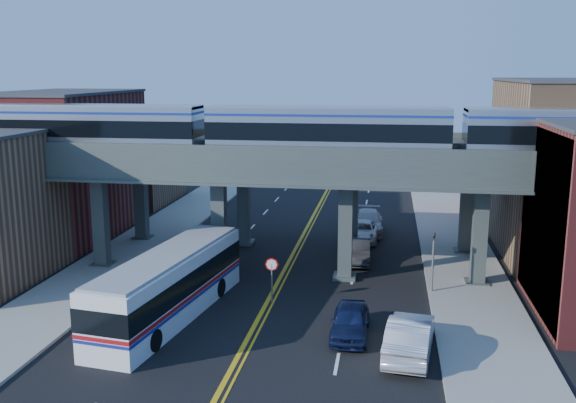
% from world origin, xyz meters
% --- Properties ---
extents(ground, '(120.00, 120.00, 0.00)m').
position_xyz_m(ground, '(0.00, 0.00, 0.00)').
color(ground, black).
rests_on(ground, ground).
extents(sidewalk_west, '(5.00, 70.00, 0.16)m').
position_xyz_m(sidewalk_west, '(-11.50, 10.00, 0.08)').
color(sidewalk_west, gray).
rests_on(sidewalk_west, ground).
extents(sidewalk_east, '(5.00, 70.00, 0.16)m').
position_xyz_m(sidewalk_east, '(11.50, 10.00, 0.08)').
color(sidewalk_east, gray).
rests_on(sidewalk_east, ground).
extents(building_west_b, '(8.00, 14.00, 11.00)m').
position_xyz_m(building_west_b, '(-18.50, 16.00, 5.50)').
color(building_west_b, maroon).
rests_on(building_west_b, ground).
extents(building_west_c, '(8.00, 10.00, 8.00)m').
position_xyz_m(building_west_c, '(-18.50, 29.00, 4.00)').
color(building_west_c, '#826143').
rests_on(building_west_c, ground).
extents(building_east_b, '(8.00, 14.00, 12.00)m').
position_xyz_m(building_east_b, '(18.50, 16.00, 6.00)').
color(building_east_b, '#826143').
rests_on(building_east_b, ground).
extents(building_east_c, '(8.00, 10.00, 9.00)m').
position_xyz_m(building_east_c, '(18.50, 29.00, 4.50)').
color(building_east_c, maroon).
rests_on(building_east_c, ground).
extents(mural_panel, '(0.10, 9.50, 9.50)m').
position_xyz_m(mural_panel, '(14.55, 4.00, 4.75)').
color(mural_panel, teal).
rests_on(mural_panel, ground).
extents(elevated_viaduct_near, '(52.00, 3.60, 7.40)m').
position_xyz_m(elevated_viaduct_near, '(0.00, 8.00, 6.47)').
color(elevated_viaduct_near, '#3F4947').
rests_on(elevated_viaduct_near, ground).
extents(elevated_viaduct_far, '(52.00, 3.60, 7.40)m').
position_xyz_m(elevated_viaduct_far, '(0.00, 15.00, 6.47)').
color(elevated_viaduct_far, '#3F4947').
rests_on(elevated_viaduct_far, ground).
extents(transit_train, '(44.85, 2.81, 3.27)m').
position_xyz_m(transit_train, '(2.81, 8.00, 9.17)').
color(transit_train, black).
rests_on(transit_train, elevated_viaduct_near).
extents(stop_sign, '(0.76, 0.09, 2.63)m').
position_xyz_m(stop_sign, '(0.30, 3.00, 1.76)').
color(stop_sign, slate).
rests_on(stop_sign, ground).
extents(traffic_signal, '(0.15, 0.18, 4.10)m').
position_xyz_m(traffic_signal, '(9.20, 6.00, 2.30)').
color(traffic_signal, slate).
rests_on(traffic_signal, ground).
extents(transit_bus, '(4.63, 13.12, 3.31)m').
position_xyz_m(transit_bus, '(-4.65, 0.22, 1.70)').
color(transit_bus, white).
rests_on(transit_bus, ground).
extents(car_lane_a, '(1.83, 4.49, 1.53)m').
position_xyz_m(car_lane_a, '(4.88, -0.84, 0.76)').
color(car_lane_a, '#10193B').
rests_on(car_lane_a, ground).
extents(car_lane_b, '(1.87, 4.85, 1.58)m').
position_xyz_m(car_lane_b, '(4.61, 11.70, 0.79)').
color(car_lane_b, '#323134').
rests_on(car_lane_b, ground).
extents(car_lane_c, '(2.78, 5.43, 1.47)m').
position_xyz_m(car_lane_c, '(4.67, 17.35, 0.73)').
color(car_lane_c, silver).
rests_on(car_lane_c, ground).
extents(car_lane_d, '(2.57, 5.95, 1.71)m').
position_xyz_m(car_lane_d, '(5.00, 19.96, 0.85)').
color(car_lane_d, '#A5A4A9').
rests_on(car_lane_d, ground).
extents(car_parked_curb, '(2.57, 5.70, 1.81)m').
position_xyz_m(car_parked_curb, '(7.68, -2.56, 0.91)').
color(car_parked_curb, silver).
rests_on(car_parked_curb, ground).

